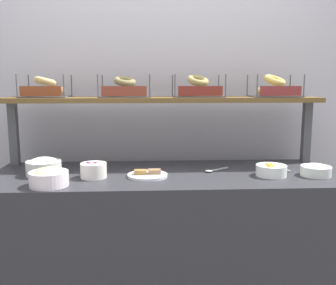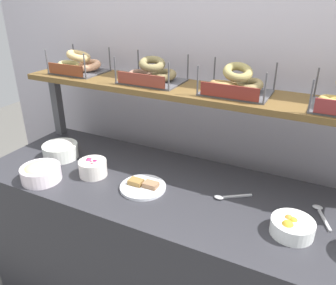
{
  "view_description": "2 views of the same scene",
  "coord_description": "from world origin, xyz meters",
  "px_view_note": "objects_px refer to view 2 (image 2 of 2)",
  "views": [
    {
      "loc": [
        -0.1,
        -2.14,
        1.38
      ],
      "look_at": [
        0.02,
        0.02,
        1.03
      ],
      "focal_mm": 40.44,
      "sensor_mm": 36.0,
      "label": 1
    },
    {
      "loc": [
        0.63,
        -1.27,
        1.75
      ],
      "look_at": [
        -0.01,
        0.01,
        1.08
      ],
      "focal_mm": 36.02,
      "sensor_mm": 36.0,
      "label": 2
    }
  ],
  "objects_px": {
    "bowl_fruit_salad": "(292,227)",
    "bagel_basket_everything": "(236,84)",
    "bowl_cream_cheese": "(60,150)",
    "bowl_egg_salad": "(41,172)",
    "bagel_basket_plain": "(79,64)",
    "bowl_beet_salad": "(93,167)",
    "serving_spoon_near_plate": "(227,197)",
    "serving_plate_white": "(143,186)",
    "bagel_basket_poppy": "(152,74)",
    "serving_spoon_by_edge": "(321,213)"
  },
  "relations": [
    {
      "from": "serving_plate_white",
      "to": "bowl_beet_salad",
      "type": "bearing_deg",
      "value": -179.21
    },
    {
      "from": "bowl_cream_cheese",
      "to": "bagel_basket_plain",
      "type": "bearing_deg",
      "value": 98.59
    },
    {
      "from": "bagel_basket_everything",
      "to": "bowl_egg_salad",
      "type": "bearing_deg",
      "value": -148.11
    },
    {
      "from": "bowl_egg_salad",
      "to": "bagel_basket_everything",
      "type": "xyz_separation_m",
      "value": [
        0.82,
        0.51,
        0.43
      ]
    },
    {
      "from": "serving_plate_white",
      "to": "serving_spoon_near_plate",
      "type": "bearing_deg",
      "value": 14.93
    },
    {
      "from": "bowl_egg_salad",
      "to": "bagel_basket_everything",
      "type": "distance_m",
      "value": 1.06
    },
    {
      "from": "bowl_egg_salad",
      "to": "bowl_fruit_salad",
      "type": "relative_size",
      "value": 1.15
    },
    {
      "from": "serving_spoon_near_plate",
      "to": "serving_spoon_by_edge",
      "type": "relative_size",
      "value": 0.94
    },
    {
      "from": "serving_spoon_by_edge",
      "to": "bowl_beet_salad",
      "type": "bearing_deg",
      "value": -170.98
    },
    {
      "from": "serving_spoon_near_plate",
      "to": "bagel_basket_poppy",
      "type": "bearing_deg",
      "value": 154.87
    },
    {
      "from": "bagel_basket_plain",
      "to": "bagel_basket_everything",
      "type": "xyz_separation_m",
      "value": [
        0.96,
        -0.01,
        0.0
      ]
    },
    {
      "from": "serving_spoon_near_plate",
      "to": "bowl_cream_cheese",
      "type": "bearing_deg",
      "value": -177.94
    },
    {
      "from": "bowl_beet_salad",
      "to": "bagel_basket_plain",
      "type": "xyz_separation_m",
      "value": [
        -0.33,
        0.36,
        0.43
      ]
    },
    {
      "from": "bowl_cream_cheese",
      "to": "bagel_basket_everything",
      "type": "relative_size",
      "value": 0.62
    },
    {
      "from": "serving_plate_white",
      "to": "serving_spoon_by_edge",
      "type": "relative_size",
      "value": 1.35
    },
    {
      "from": "bowl_beet_salad",
      "to": "serving_plate_white",
      "type": "height_order",
      "value": "bowl_beet_salad"
    },
    {
      "from": "bowl_beet_salad",
      "to": "bagel_basket_everything",
      "type": "distance_m",
      "value": 0.84
    },
    {
      "from": "bowl_cream_cheese",
      "to": "serving_spoon_near_plate",
      "type": "bearing_deg",
      "value": 2.06
    },
    {
      "from": "serving_spoon_by_edge",
      "to": "bagel_basket_plain",
      "type": "xyz_separation_m",
      "value": [
        -1.43,
        0.19,
        0.47
      ]
    },
    {
      "from": "serving_spoon_by_edge",
      "to": "bagel_basket_everything",
      "type": "relative_size",
      "value": 0.52
    },
    {
      "from": "bagel_basket_poppy",
      "to": "bagel_basket_everything",
      "type": "relative_size",
      "value": 1.01
    },
    {
      "from": "bagel_basket_poppy",
      "to": "bowl_egg_salad",
      "type": "bearing_deg",
      "value": -125.09
    },
    {
      "from": "bagel_basket_everything",
      "to": "bagel_basket_plain",
      "type": "bearing_deg",
      "value": 179.67
    },
    {
      "from": "bowl_cream_cheese",
      "to": "serving_plate_white",
      "type": "xyz_separation_m",
      "value": [
        0.59,
        -0.07,
        -0.04
      ]
    },
    {
      "from": "bowl_egg_salad",
      "to": "bowl_beet_salad",
      "type": "relative_size",
      "value": 1.37
    },
    {
      "from": "bowl_egg_salad",
      "to": "bagel_basket_everything",
      "type": "bearing_deg",
      "value": 31.89
    },
    {
      "from": "bowl_cream_cheese",
      "to": "serving_plate_white",
      "type": "distance_m",
      "value": 0.6
    },
    {
      "from": "bowl_fruit_salad",
      "to": "serving_spoon_by_edge",
      "type": "xyz_separation_m",
      "value": [
        0.1,
        0.19,
        -0.03
      ]
    },
    {
      "from": "serving_spoon_by_edge",
      "to": "bowl_fruit_salad",
      "type": "bearing_deg",
      "value": -116.95
    },
    {
      "from": "bowl_cream_cheese",
      "to": "bagel_basket_poppy",
      "type": "distance_m",
      "value": 0.68
    },
    {
      "from": "serving_spoon_near_plate",
      "to": "bagel_basket_everything",
      "type": "bearing_deg",
      "value": 105.75
    },
    {
      "from": "bowl_beet_salad",
      "to": "serving_spoon_near_plate",
      "type": "xyz_separation_m",
      "value": [
        0.69,
        0.11,
        -0.04
      ]
    },
    {
      "from": "serving_plate_white",
      "to": "bagel_basket_poppy",
      "type": "distance_m",
      "value": 0.6
    },
    {
      "from": "bowl_cream_cheese",
      "to": "bagel_basket_plain",
      "type": "distance_m",
      "value": 0.52
    },
    {
      "from": "bagel_basket_plain",
      "to": "serving_spoon_by_edge",
      "type": "bearing_deg",
      "value": -7.48
    },
    {
      "from": "bowl_cream_cheese",
      "to": "serving_spoon_by_edge",
      "type": "height_order",
      "value": "bowl_cream_cheese"
    },
    {
      "from": "bagel_basket_plain",
      "to": "bagel_basket_poppy",
      "type": "height_order",
      "value": "same"
    },
    {
      "from": "serving_plate_white",
      "to": "bagel_basket_plain",
      "type": "distance_m",
      "value": 0.86
    },
    {
      "from": "bowl_egg_salad",
      "to": "bagel_basket_plain",
      "type": "xyz_separation_m",
      "value": [
        -0.13,
        0.52,
        0.43
      ]
    },
    {
      "from": "bowl_egg_salad",
      "to": "bowl_fruit_salad",
      "type": "bearing_deg",
      "value": 6.78
    },
    {
      "from": "bowl_beet_salad",
      "to": "serving_spoon_near_plate",
      "type": "relative_size",
      "value": 0.92
    },
    {
      "from": "bowl_fruit_salad",
      "to": "serving_spoon_near_plate",
      "type": "xyz_separation_m",
      "value": [
        -0.3,
        0.12,
        -0.03
      ]
    },
    {
      "from": "bowl_fruit_salad",
      "to": "serving_spoon_near_plate",
      "type": "height_order",
      "value": "bowl_fruit_salad"
    },
    {
      "from": "serving_plate_white",
      "to": "bagel_basket_plain",
      "type": "height_order",
      "value": "bagel_basket_plain"
    },
    {
      "from": "bowl_egg_salad",
      "to": "bagel_basket_poppy",
      "type": "distance_m",
      "value": 0.76
    },
    {
      "from": "bowl_fruit_salad",
      "to": "bowl_beet_salad",
      "type": "bearing_deg",
      "value": 179.08
    },
    {
      "from": "serving_spoon_by_edge",
      "to": "bagel_basket_poppy",
      "type": "bearing_deg",
      "value": 168.78
    },
    {
      "from": "bowl_egg_salad",
      "to": "bagel_basket_poppy",
      "type": "xyz_separation_m",
      "value": [
        0.36,
        0.52,
        0.43
      ]
    },
    {
      "from": "bowl_fruit_salad",
      "to": "bagel_basket_everything",
      "type": "xyz_separation_m",
      "value": [
        -0.37,
        0.37,
        0.44
      ]
    },
    {
      "from": "bowl_egg_salad",
      "to": "serving_spoon_by_edge",
      "type": "xyz_separation_m",
      "value": [
        1.29,
        0.33,
        -0.04
      ]
    }
  ]
}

